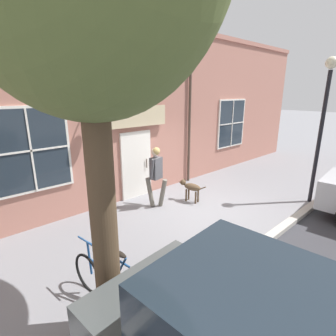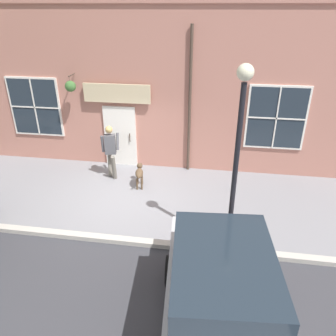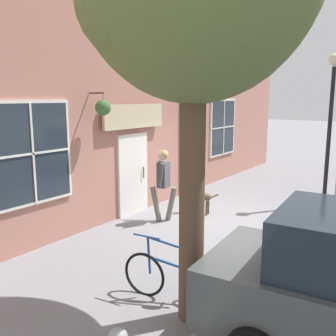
% 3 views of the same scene
% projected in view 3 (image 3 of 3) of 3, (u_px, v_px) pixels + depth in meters
% --- Properties ---
extents(ground_plane, '(90.00, 90.00, 0.00)m').
position_uv_depth(ground_plane, '(219.00, 221.00, 9.22)').
color(ground_plane, gray).
extents(storefront_facade, '(0.95, 18.00, 5.28)m').
position_uv_depth(storefront_facade, '(144.00, 112.00, 10.06)').
color(storefront_facade, '#B27566').
rests_on(storefront_facade, ground_plane).
extents(pedestrian_walking, '(0.63, 0.55, 1.78)m').
position_uv_depth(pedestrian_walking, '(163.00, 178.00, 9.10)').
color(pedestrian_walking, '#6B665B').
rests_on(pedestrian_walking, ground_plane).
extents(dog_on_leash, '(0.97, 0.34, 0.67)m').
position_uv_depth(dog_on_leash, '(199.00, 197.00, 9.79)').
color(dog_on_leash, brown).
rests_on(dog_on_leash, ground_plane).
extents(leaning_bicycle, '(1.68, 0.49, 1.01)m').
position_uv_depth(leaning_bicycle, '(177.00, 276.00, 5.60)').
color(leaning_bicycle, black).
rests_on(leaning_bicycle, ground_plane).
extents(street_lamp, '(0.32, 0.32, 4.16)m').
position_uv_depth(street_lamp, '(331.00, 106.00, 10.10)').
color(street_lamp, black).
rests_on(street_lamp, ground_plane).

